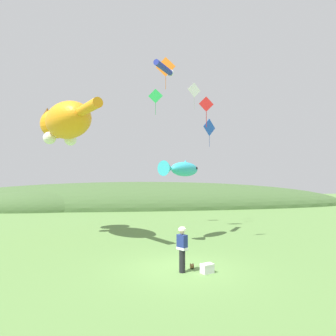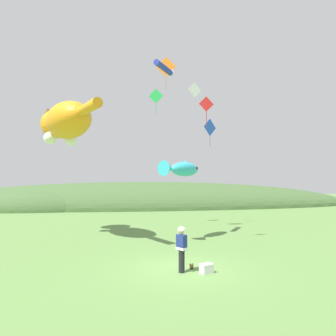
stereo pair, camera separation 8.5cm
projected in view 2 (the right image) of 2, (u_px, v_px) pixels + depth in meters
ground_plane at (181, 270)px, 12.17m from camera, size 120.00×120.00×0.00m
distant_hill_ridge at (135, 206)px, 41.04m from camera, size 61.10×14.47×6.75m
festival_attendant at (182, 248)px, 11.82m from camera, size 0.45×0.49×1.77m
kite_spool at (191, 266)px, 12.26m from camera, size 0.12×0.23×0.23m
picnic_cooler at (207, 268)px, 11.71m from camera, size 0.58×0.49×0.36m
kite_giant_cat at (65, 122)px, 18.98m from camera, size 4.76×7.97×2.64m
kite_fish_windsock at (181, 169)px, 18.38m from camera, size 3.08×2.99×1.04m
kite_tube_streamer at (164, 68)px, 18.62m from camera, size 1.46×1.93×0.44m
kite_diamond_orange at (166, 67)px, 20.97m from camera, size 1.36×0.39×2.30m
kite_diamond_red at (206, 104)px, 17.37m from camera, size 0.90×0.08×1.80m
kite_diamond_white at (195, 90)px, 22.93m from camera, size 1.10×0.42×2.06m
kite_diamond_green at (156, 96)px, 23.65m from camera, size 1.14×0.28×2.07m
kite_diamond_blue at (210, 127)px, 25.43m from camera, size 1.27×0.82×2.40m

